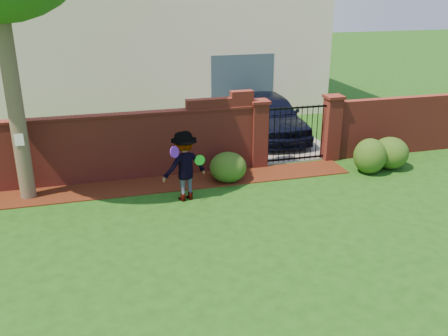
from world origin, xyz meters
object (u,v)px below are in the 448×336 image
object	(u,v)px
man	(185,167)
frisbee_purple	(175,152)
car	(272,117)
frisbee_green	(200,160)

from	to	relation	value
man	frisbee_purple	size ratio (longest dim) A/B	6.31
man	frisbee_purple	world-z (taller)	man
car	frisbee_purple	xyz separation A→B (m)	(-3.97, -4.41, 0.60)
frisbee_green	car	bearing A→B (deg)	51.07
car	frisbee_green	distance (m)	5.33
car	frisbee_purple	bearing A→B (deg)	-131.36
car	man	world-z (taller)	man
car	frisbee_green	xyz separation A→B (m)	(-3.35, -4.14, 0.26)
car	frisbee_green	size ratio (longest dim) A/B	17.37
frisbee_green	frisbee_purple	bearing A→B (deg)	-156.79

